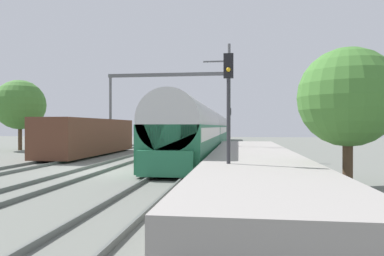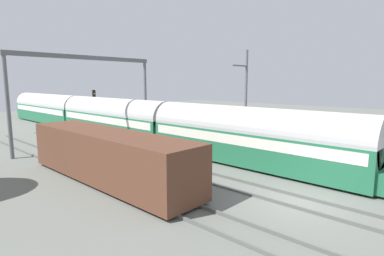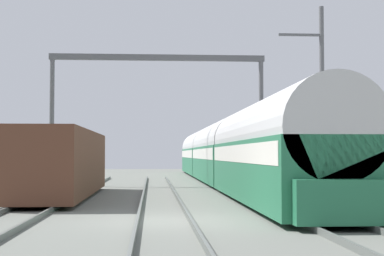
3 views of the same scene
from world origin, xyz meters
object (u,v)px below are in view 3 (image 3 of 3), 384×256
Objects in this scene: person_crossing at (244,167)px; railway_signal_far at (237,140)px; passenger_train at (223,153)px; freight_car at (61,163)px; catenary_gantry at (158,91)px.

person_crossing is 0.37× the size of railway_signal_far.
passenger_train reaches higher than freight_car.
catenary_gantry is at bearing -130.32° from person_crossing.
railway_signal_far reaches higher than person_crossing.
person_crossing is at bearing -95.05° from railway_signal_far.
passenger_train is 15.13m from freight_car.
passenger_train is at bearing 175.60° from person_crossing.
freight_car is 1.00× the size of catenary_gantry.
railway_signal_far reaches higher than passenger_train.
catenary_gantry reaches higher than person_crossing.
railway_signal_far is at bearing 58.15° from catenary_gantry.
passenger_train is 7.59m from railway_signal_far.
catenary_gantry reaches higher than railway_signal_far.
passenger_train is 3.78× the size of freight_car.
passenger_train is 3.80× the size of catenary_gantry.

